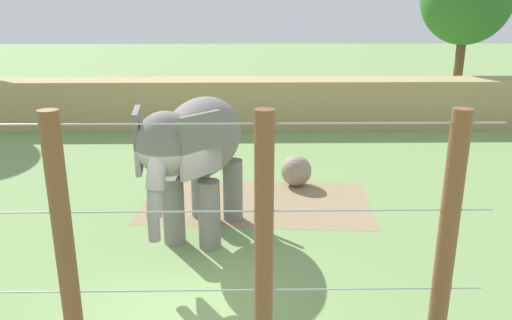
% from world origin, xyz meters
% --- Properties ---
extents(ground_plane, '(120.00, 120.00, 0.00)m').
position_xyz_m(ground_plane, '(0.00, 0.00, 0.00)').
color(ground_plane, '#759956').
extents(dirt_patch, '(6.29, 3.80, 0.01)m').
position_xyz_m(dirt_patch, '(1.40, 4.77, 0.00)').
color(dirt_patch, '#937F5B').
rests_on(dirt_patch, ground).
extents(embankment_wall, '(36.00, 1.80, 2.03)m').
position_xyz_m(embankment_wall, '(0.00, 13.65, 1.02)').
color(embankment_wall, tan).
rests_on(embankment_wall, ground).
extents(elephant, '(2.44, 4.21, 3.23)m').
position_xyz_m(elephant, '(0.06, 2.73, 2.14)').
color(elephant, gray).
rests_on(elephant, ground).
extents(enrichment_ball, '(0.89, 0.89, 0.89)m').
position_xyz_m(enrichment_ball, '(2.59, 6.08, 0.45)').
color(enrichment_ball, gray).
rests_on(enrichment_ball, ground).
extents(cable_fence, '(8.11, 0.23, 4.04)m').
position_xyz_m(cable_fence, '(0.08, -2.49, 2.02)').
color(cable_fence, brown).
rests_on(cable_fence, ground).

